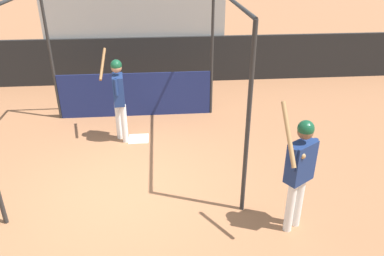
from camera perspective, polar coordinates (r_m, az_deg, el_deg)
ground_plane at (r=6.92m, az=-10.01°, el=-9.36°), size 60.00×60.00×0.00m
outfield_wall at (r=11.81m, az=-8.36°, el=10.13°), size 24.00×0.12×1.41m
bleacher_section at (r=12.88m, az=-8.31°, el=14.44°), size 5.40×2.40×2.69m
batting_cage at (r=8.51m, az=-9.17°, el=7.87°), size 3.88×4.00×3.14m
home_plate at (r=8.54m, az=-8.12°, el=-1.63°), size 0.44×0.44×0.02m
player_batter at (r=8.11m, az=-11.16°, el=5.29°), size 0.50×0.85×1.96m
player_waiting at (r=5.61m, az=16.10°, el=-5.61°), size 0.64×0.68×2.13m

